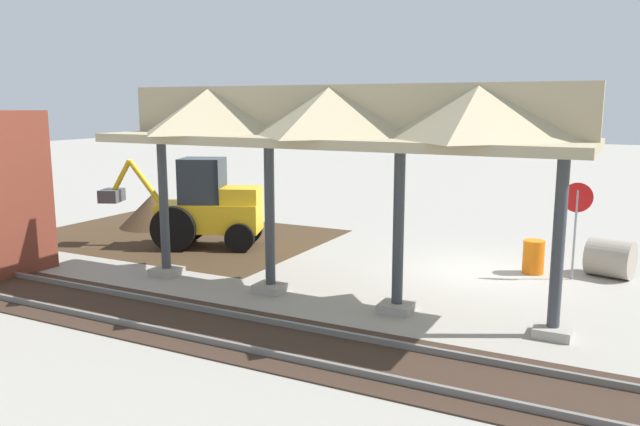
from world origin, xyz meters
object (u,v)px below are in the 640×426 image
(concrete_pipe, at_px, (610,258))
(stop_sign, at_px, (577,210))
(traffic_barrel, at_px, (533,257))
(backhoe, at_px, (205,207))

(concrete_pipe, bearing_deg, stop_sign, 39.86)
(stop_sign, relative_size, concrete_pipe, 1.96)
(concrete_pipe, xyz_separation_m, traffic_barrel, (1.84, 0.56, -0.06))
(backhoe, bearing_deg, stop_sign, -173.21)
(concrete_pipe, bearing_deg, traffic_barrel, 16.82)
(stop_sign, xyz_separation_m, traffic_barrel, (0.99, -0.15, -1.38))
(backhoe, bearing_deg, concrete_pipe, -170.27)
(traffic_barrel, bearing_deg, backhoe, 8.35)
(stop_sign, distance_m, concrete_pipe, 1.72)
(stop_sign, distance_m, traffic_barrel, 1.70)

